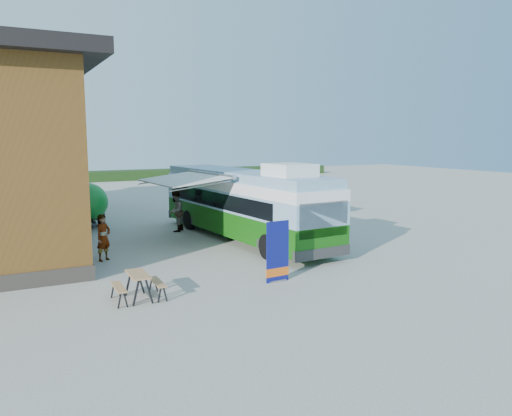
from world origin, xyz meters
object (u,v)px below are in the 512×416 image
banner (278,257)px  picnic_table (138,280)px  bus (243,202)px  person_b (176,211)px  slurry_tanker (82,199)px  person_a (103,238)px

banner → picnic_table: bearing=172.5°
bus → person_b: bus is taller
banner → picnic_table: (-4.35, 0.24, -0.23)m
banner → person_b: (-0.13, 9.69, 0.19)m
bus → slurry_tanker: 9.62m
bus → person_b: (-2.09, 3.14, -0.70)m
banner → person_b: 9.69m
banner → slurry_tanker: 14.74m
picnic_table → person_b: person_b is taller
bus → person_a: 6.48m
bus → picnic_table: bearing=-139.3°
bus → person_b: size_ratio=5.90×
picnic_table → banner: bearing=-2.0°
person_b → slurry_tanker: (-3.69, 4.55, 0.33)m
picnic_table → person_b: 10.35m
person_b → slurry_tanker: bearing=-103.0°
person_b → picnic_table: bearing=13.8°
person_b → slurry_tanker: 5.86m
banner → slurry_tanker: bearing=100.8°
person_a → slurry_tanker: size_ratio=0.28×
picnic_table → bus: bearing=46.1°
person_b → banner: bearing=38.7°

